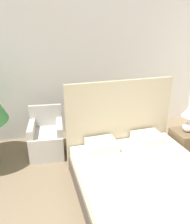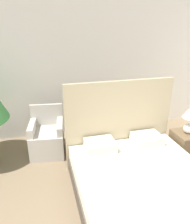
{
  "view_description": "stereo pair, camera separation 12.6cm",
  "coord_description": "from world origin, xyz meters",
  "px_view_note": "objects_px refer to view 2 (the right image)",
  "views": [
    {
      "loc": [
        -1.07,
        -0.68,
        2.26
      ],
      "look_at": [
        -0.09,
        2.59,
        0.85
      ],
      "focal_mm": 35.0,
      "sensor_mm": 36.0,
      "label": 1
    },
    {
      "loc": [
        -0.95,
        -0.72,
        2.26
      ],
      "look_at": [
        -0.09,
        2.59,
        0.85
      ],
      "focal_mm": 35.0,
      "sensor_mm": 36.0,
      "label": 2
    }
  ],
  "objects_px": {
    "bed": "(144,186)",
    "nightstand": "(186,147)",
    "armchair_near_window_right": "(100,132)",
    "side_table": "(75,138)",
    "armchair_near_window_left": "(47,139)"
  },
  "relations": [
    {
      "from": "armchair_near_window_right",
      "to": "side_table",
      "type": "relative_size",
      "value": 1.74
    },
    {
      "from": "nightstand",
      "to": "side_table",
      "type": "bearing_deg",
      "value": 154.63
    },
    {
      "from": "armchair_near_window_left",
      "to": "armchair_near_window_right",
      "type": "height_order",
      "value": "same"
    },
    {
      "from": "bed",
      "to": "armchair_near_window_right",
      "type": "bearing_deg",
      "value": 95.49
    },
    {
      "from": "nightstand",
      "to": "side_table",
      "type": "xyz_separation_m",
      "value": [
        -1.78,
        0.85,
        -0.03
      ]
    },
    {
      "from": "bed",
      "to": "nightstand",
      "type": "bearing_deg",
      "value": 31.56
    },
    {
      "from": "armchair_near_window_left",
      "to": "nightstand",
      "type": "distance_m",
      "value": 2.45
    },
    {
      "from": "armchair_near_window_left",
      "to": "side_table",
      "type": "relative_size",
      "value": 1.74
    },
    {
      "from": "armchair_near_window_right",
      "to": "side_table",
      "type": "distance_m",
      "value": 0.5
    },
    {
      "from": "bed",
      "to": "nightstand",
      "type": "xyz_separation_m",
      "value": [
        1.13,
        0.7,
        -0.0
      ]
    },
    {
      "from": "armchair_near_window_left",
      "to": "armchair_near_window_right",
      "type": "relative_size",
      "value": 1.0
    },
    {
      "from": "side_table",
      "to": "armchair_near_window_right",
      "type": "bearing_deg",
      "value": 3.42
    },
    {
      "from": "armchair_near_window_right",
      "to": "nightstand",
      "type": "distance_m",
      "value": 1.55
    },
    {
      "from": "armchair_near_window_left",
      "to": "side_table",
      "type": "bearing_deg",
      "value": 3.73
    },
    {
      "from": "bed",
      "to": "armchair_near_window_right",
      "type": "height_order",
      "value": "bed"
    }
  ]
}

